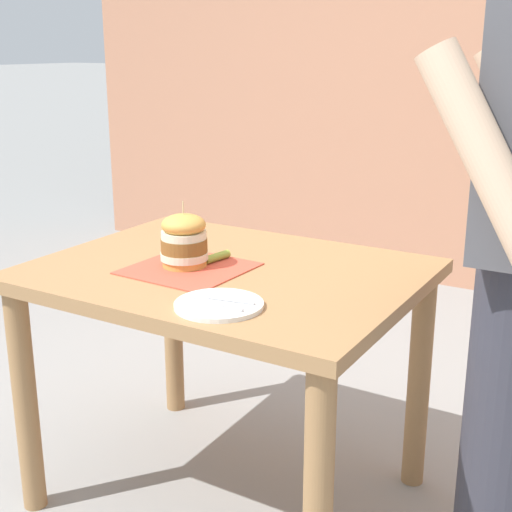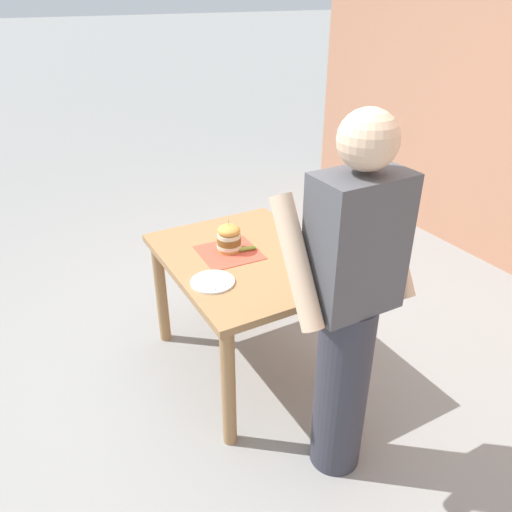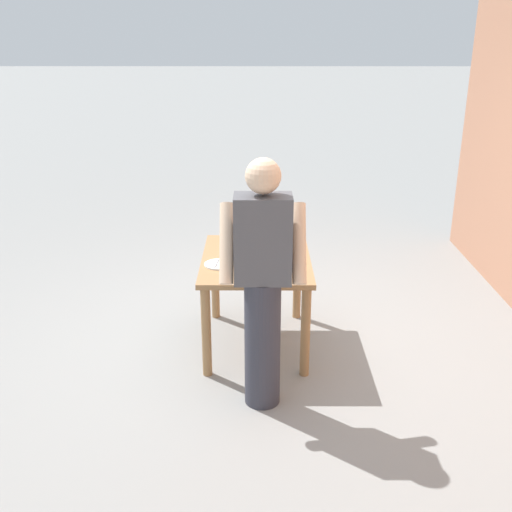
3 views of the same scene
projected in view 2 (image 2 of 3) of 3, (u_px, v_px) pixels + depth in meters
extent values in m
plane|color=gray|center=(248.00, 363.00, 3.07)|extent=(80.00, 80.00, 0.00)
cube|color=#9E7247|center=(247.00, 260.00, 2.72)|extent=(0.84, 1.08, 0.04)
cylinder|color=#9E7247|center=(261.00, 265.00, 3.42)|extent=(0.07, 0.07, 0.71)
cylinder|color=#9E7247|center=(161.00, 293.00, 3.11)|extent=(0.07, 0.07, 0.71)
cylinder|color=#9E7247|center=(348.00, 342.00, 2.68)|extent=(0.07, 0.07, 0.71)
cylinder|color=#9E7247|center=(228.00, 388.00, 2.38)|extent=(0.07, 0.07, 0.71)
cube|color=#D64C38|center=(229.00, 252.00, 2.74)|extent=(0.33, 0.33, 0.00)
cylinder|color=gold|center=(229.00, 248.00, 2.76)|extent=(0.13, 0.13, 0.02)
cylinder|color=beige|center=(229.00, 245.00, 2.75)|extent=(0.14, 0.14, 0.02)
cylinder|color=brown|center=(229.00, 240.00, 2.74)|extent=(0.13, 0.13, 0.04)
cylinder|color=beige|center=(229.00, 235.00, 2.72)|extent=(0.13, 0.13, 0.02)
ellipsoid|color=gold|center=(229.00, 230.00, 2.71)|extent=(0.13, 0.13, 0.06)
cylinder|color=#D1B77F|center=(229.00, 223.00, 2.69)|extent=(0.00, 0.00, 0.05)
cylinder|color=#8EA83D|center=(248.00, 249.00, 2.76)|extent=(0.10, 0.04, 0.02)
cylinder|color=white|center=(213.00, 282.00, 2.47)|extent=(0.22, 0.22, 0.01)
cylinder|color=silver|center=(215.00, 279.00, 2.47)|extent=(0.04, 0.17, 0.01)
cylinder|color=silver|center=(210.00, 281.00, 2.45)|extent=(0.03, 0.17, 0.01)
cylinder|color=#33333D|center=(341.00, 388.00, 2.25)|extent=(0.24, 0.24, 0.90)
cube|color=#4C4C51|center=(357.00, 244.00, 1.90)|extent=(0.36, 0.22, 0.56)
sphere|color=beige|center=(368.00, 140.00, 1.70)|extent=(0.22, 0.22, 0.22)
cylinder|color=beige|center=(390.00, 236.00, 2.06)|extent=(0.09, 0.34, 0.50)
cylinder|color=beige|center=(297.00, 263.00, 1.87)|extent=(0.09, 0.34, 0.50)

